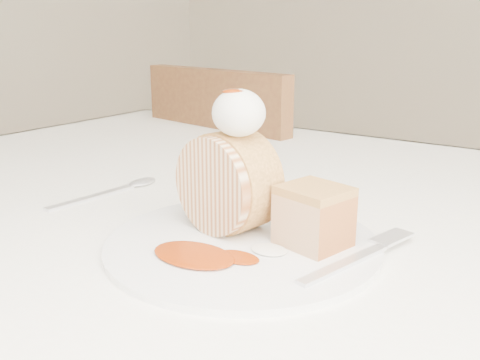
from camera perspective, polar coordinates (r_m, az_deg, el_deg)
The scene contains 10 objects.
table at distance 0.75m, azimuth 4.79°, elevation -8.19°, with size 1.40×0.90×0.75m.
chair_far at distance 1.35m, azimuth 0.68°, elevation -4.12°, with size 0.47×0.47×0.88m.
plate at distance 0.56m, azimuth 0.26°, elevation -6.80°, with size 0.28×0.28×0.01m, color white.
roulade_slice at distance 0.57m, azimuth -1.35°, elevation -0.27°, with size 0.10×0.10×0.06m, color beige.
cake_chunk at distance 0.54m, azimuth 7.86°, elevation -4.24°, with size 0.06×0.06×0.05m, color tan.
whipped_cream at distance 0.54m, azimuth -0.14°, elevation 7.17°, with size 0.05×0.05×0.05m, color silver.
caramel_drizzle at distance 0.54m, azimuth -0.56°, elevation 10.02°, with size 0.03×0.02×0.01m, color #8D2A05.
caramel_pool at distance 0.52m, azimuth -4.96°, elevation -7.93°, with size 0.09×0.06×0.00m, color #8D2A05, non-canonical shape.
fork at distance 0.51m, azimuth 11.07°, elevation -8.80°, with size 0.02×0.17×0.00m, color silver.
spoon at distance 0.73m, azimuth -15.55°, elevation -1.81°, with size 0.02×0.16×0.00m, color silver.
Camera 1 is at (0.34, -0.40, 0.97)m, focal length 40.00 mm.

